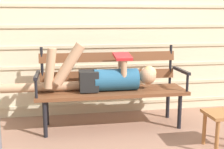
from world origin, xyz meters
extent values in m
plane|color=#936B56|center=(0.00, 0.00, 0.00)|extent=(12.00, 12.00, 0.00)
cube|color=beige|center=(0.00, 0.68, 1.11)|extent=(4.11, 0.06, 2.22)
cube|color=beige|center=(0.00, 0.65, 0.12)|extent=(4.11, 0.02, 0.04)
cube|color=beige|center=(0.00, 0.65, 0.37)|extent=(4.11, 0.02, 0.04)
cube|color=beige|center=(0.00, 0.65, 0.62)|extent=(4.11, 0.02, 0.04)
cube|color=beige|center=(0.00, 0.65, 0.86)|extent=(4.11, 0.02, 0.04)
cube|color=beige|center=(0.00, 0.65, 1.11)|extent=(4.11, 0.02, 0.04)
cube|color=beige|center=(0.00, 0.65, 1.35)|extent=(4.11, 0.02, 0.04)
cube|color=brown|center=(0.00, -0.01, 0.40)|extent=(1.65, 0.15, 0.04)
cube|color=brown|center=(0.00, 0.15, 0.40)|extent=(1.65, 0.15, 0.04)
cube|color=brown|center=(0.00, 0.31, 0.40)|extent=(1.65, 0.15, 0.04)
cube|color=brown|center=(0.00, 0.38, 0.55)|extent=(1.58, 0.05, 0.11)
cube|color=brown|center=(0.00, 0.38, 0.76)|extent=(1.58, 0.05, 0.11)
cylinder|color=black|center=(-0.76, 0.38, 0.66)|extent=(0.03, 0.03, 0.47)
cylinder|color=black|center=(0.76, 0.38, 0.66)|extent=(0.03, 0.03, 0.47)
cylinder|color=black|center=(-0.73, -0.03, 0.19)|extent=(0.04, 0.04, 0.38)
cylinder|color=black|center=(0.73, -0.03, 0.19)|extent=(0.04, 0.04, 0.38)
cylinder|color=black|center=(-0.73, 0.33, 0.19)|extent=(0.04, 0.04, 0.38)
cylinder|color=black|center=(0.73, 0.33, 0.19)|extent=(0.04, 0.04, 0.38)
cube|color=black|center=(-0.80, 0.15, 0.62)|extent=(0.04, 0.45, 0.03)
cylinder|color=black|center=(-0.80, -0.03, 0.52)|extent=(0.03, 0.03, 0.20)
cube|color=black|center=(0.80, 0.15, 0.62)|extent=(0.04, 0.45, 0.03)
cylinder|color=black|center=(0.80, -0.03, 0.52)|extent=(0.03, 0.03, 0.20)
cylinder|color=#23567A|center=(0.04, 0.15, 0.54)|extent=(0.48, 0.24, 0.24)
cube|color=black|center=(-0.26, 0.15, 0.54)|extent=(0.20, 0.23, 0.22)
sphere|color=tan|center=(0.41, 0.15, 0.57)|extent=(0.19, 0.19, 0.19)
sphere|color=#E0C67A|center=(0.43, 0.15, 0.60)|extent=(0.16, 0.16, 0.16)
cylinder|color=tan|center=(-0.47, 0.09, 0.74)|extent=(0.35, 0.11, 0.45)
cylinder|color=tan|center=(-0.66, 0.09, 0.70)|extent=(0.15, 0.09, 0.43)
cylinder|color=tan|center=(-0.76, 0.21, 0.48)|extent=(0.85, 0.10, 0.10)
cylinder|color=tan|center=(0.12, 0.07, 0.66)|extent=(0.06, 0.06, 0.24)
cylinder|color=tan|center=(0.12, 0.23, 0.66)|extent=(0.06, 0.06, 0.24)
cube|color=red|center=(0.12, 0.15, 0.80)|extent=(0.18, 0.25, 0.07)
cylinder|color=#9E6638|center=(0.80, -0.70, 0.16)|extent=(0.04, 0.04, 0.32)
cylinder|color=#9E6638|center=(0.80, -0.47, 0.16)|extent=(0.04, 0.04, 0.32)
camera|label=1|loc=(-0.54, -2.96, 1.21)|focal=47.08mm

